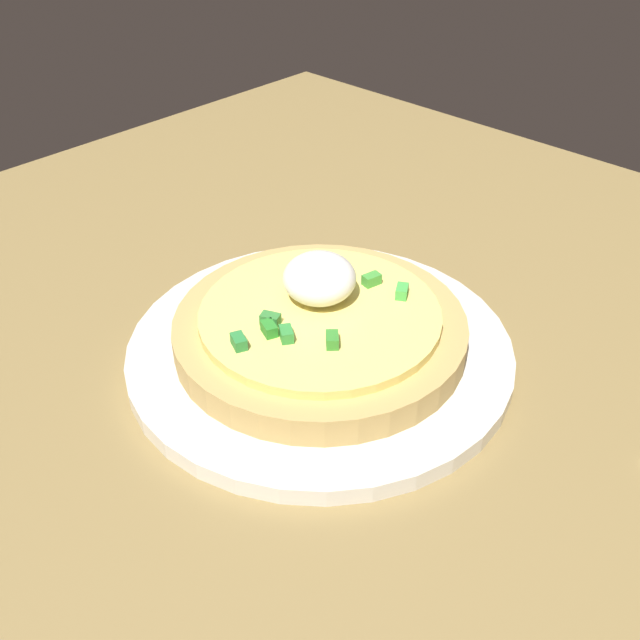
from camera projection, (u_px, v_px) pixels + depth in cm
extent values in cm
cube|color=olive|center=(428.00, 383.00, 52.63)|extent=(105.76, 83.23, 2.69)
cylinder|color=silver|center=(320.00, 350.00, 52.58)|extent=(27.31, 27.31, 1.27)
cylinder|color=tan|center=(320.00, 331.00, 51.59)|extent=(20.51, 20.51, 2.09)
cylinder|color=#EED56C|center=(320.00, 315.00, 50.77)|extent=(16.80, 16.80, 0.68)
ellipsoid|color=white|center=(319.00, 278.00, 50.83)|extent=(5.12, 5.12, 3.36)
cube|color=green|center=(372.00, 280.00, 53.04)|extent=(1.06, 1.43, 0.80)
cube|color=#52B648|center=(329.00, 294.00, 51.51)|extent=(1.47, 1.18, 0.80)
cube|color=#318939|center=(286.00, 334.00, 47.77)|extent=(1.51, 1.38, 0.80)
cube|color=green|center=(323.00, 264.00, 54.78)|extent=(1.27, 1.50, 0.80)
cube|color=#2B813A|center=(239.00, 342.00, 47.13)|extent=(1.49, 1.24, 0.80)
cube|color=#337D35|center=(270.00, 319.00, 49.08)|extent=(1.49, 1.24, 0.80)
cube|color=green|center=(324.00, 287.00, 52.27)|extent=(1.32, 0.86, 0.80)
cube|color=#2A832A|center=(269.00, 329.00, 48.24)|extent=(1.49, 1.23, 0.80)
cube|color=#33852C|center=(332.00, 340.00, 47.27)|extent=(1.47, 1.47, 0.80)
cube|color=green|center=(402.00, 291.00, 51.79)|extent=(1.34, 1.51, 0.80)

